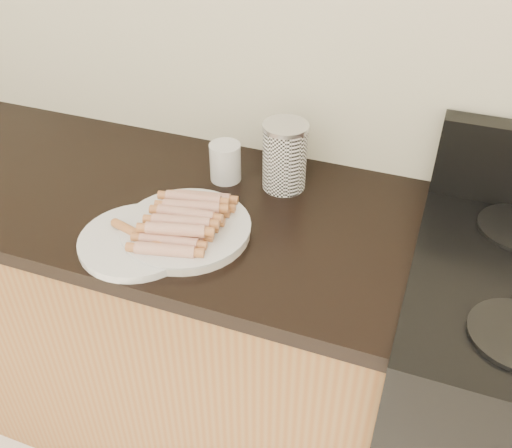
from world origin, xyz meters
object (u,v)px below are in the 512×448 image
(canister, at_px, (285,156))
(mug, at_px, (225,162))
(main_plate, at_px, (186,230))
(side_plate, at_px, (138,241))

(canister, bearing_deg, mug, -172.55)
(canister, distance_m, mug, 0.16)
(main_plate, distance_m, canister, 0.31)
(main_plate, bearing_deg, canister, 61.03)
(side_plate, xyz_separation_m, mug, (0.08, 0.32, 0.04))
(side_plate, xyz_separation_m, canister, (0.23, 0.34, 0.08))
(main_plate, distance_m, mug, 0.25)
(mug, bearing_deg, main_plate, -88.85)
(side_plate, distance_m, mug, 0.33)
(main_plate, relative_size, mug, 2.92)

